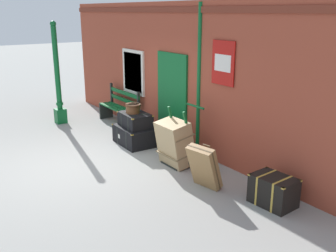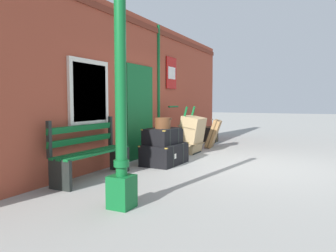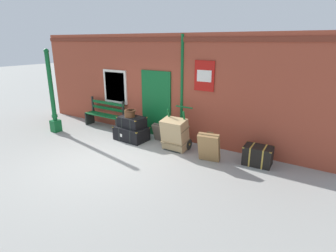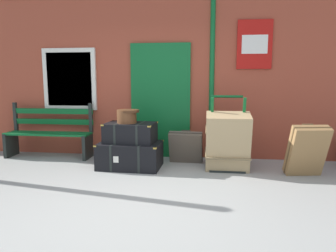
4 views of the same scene
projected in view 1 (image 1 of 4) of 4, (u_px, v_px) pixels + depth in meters
ground_plane at (76, 165)px, 7.78m from camera, size 60.00×60.00×0.00m
brick_facade at (180, 75)px, 8.75m from camera, size 10.40×0.35×3.20m
lamp_post at (58, 86)px, 10.44m from camera, size 0.28×0.28×2.75m
platform_bench at (120, 108)px, 10.51m from camera, size 1.60×0.43×1.01m
steamer_trunk_base at (134, 135)px, 8.96m from camera, size 1.03×0.69×0.43m
steamer_trunk_middle at (135, 120)px, 8.88m from camera, size 0.84×0.60×0.33m
round_hatbox at (133, 108)px, 8.82m from camera, size 0.36×0.33×0.22m
porters_trolley at (182, 151)px, 7.82m from camera, size 0.71×0.68×1.18m
large_brown_trunk at (175, 143)px, 7.67m from camera, size 0.70×0.58×0.94m
suitcase_olive at (204, 167)px, 6.68m from camera, size 0.59×0.50×0.80m
suitcase_brown at (170, 139)px, 8.46m from camera, size 0.59×0.33×0.58m
corner_trunk at (273, 191)px, 6.15m from camera, size 0.72×0.53×0.49m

